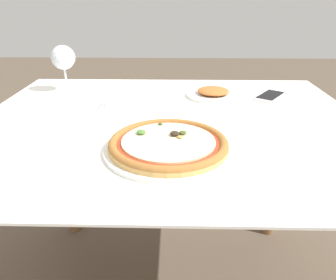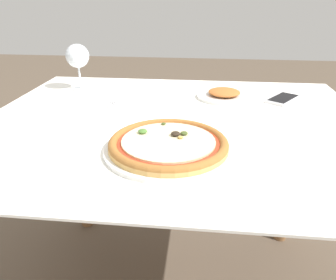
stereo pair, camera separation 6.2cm
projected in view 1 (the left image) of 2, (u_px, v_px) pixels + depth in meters
dining_table at (170, 147)px, 1.04m from camera, size 1.19×0.99×0.75m
pizza_plate at (168, 145)px, 0.80m from camera, size 0.32×0.32×0.04m
fork at (101, 111)px, 1.07m from camera, size 0.03×0.17×0.00m
wine_glass_far_left at (63, 58)px, 1.24m from camera, size 0.09×0.09×0.18m
cell_phone at (270, 96)px, 1.21m from camera, size 0.14×0.16×0.01m
side_plate at (213, 93)px, 1.22m from camera, size 0.20×0.20×0.03m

